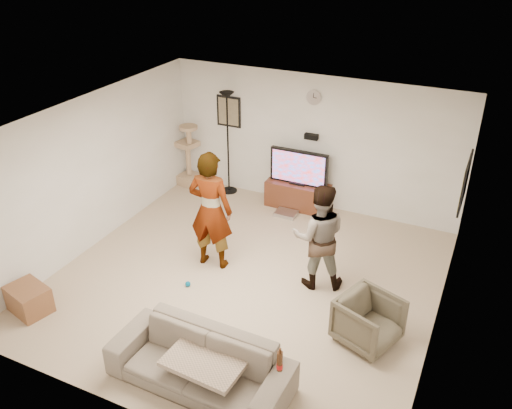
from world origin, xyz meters
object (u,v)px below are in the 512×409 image
at_px(floor_lamp, 228,144).
at_px(person_left, 211,210).
at_px(person_right, 319,237).
at_px(cat_tree, 188,155).
at_px(tv, 299,167).
at_px(side_table, 29,299).
at_px(tv_stand, 298,195).
at_px(sofa, 200,363).
at_px(beer_bottle, 280,361).
at_px(armchair, 368,321).

bearing_deg(floor_lamp, person_left, -67.93).
bearing_deg(person_right, cat_tree, -52.53).
bearing_deg(tv, side_table, -116.91).
bearing_deg(tv_stand, person_left, -102.67).
xyz_separation_m(floor_lamp, side_table, (-0.77, -4.48, -0.83)).
bearing_deg(cat_tree, sofa, -57.07).
xyz_separation_m(person_left, beer_bottle, (2.09, -2.24, -0.20)).
bearing_deg(tv_stand, person_right, -61.99).
distance_m(tv, person_left, 2.40).
bearing_deg(tv_stand, sofa, -82.85).
height_order(cat_tree, side_table, cat_tree).
distance_m(floor_lamp, cat_tree, 0.97).
height_order(armchair, side_table, armchair).
bearing_deg(sofa, cat_tree, 124.20).
distance_m(person_right, beer_bottle, 2.47).
bearing_deg(cat_tree, beer_bottle, -49.15).
bearing_deg(armchair, floor_lamp, 70.23).
bearing_deg(cat_tree, person_left, -51.41).
height_order(sofa, beer_bottle, beer_bottle).
bearing_deg(person_right, side_table, 12.83).
height_order(tv_stand, person_left, person_left).
height_order(floor_lamp, person_left, floor_lamp).
distance_m(tv, person_right, 2.42).
xyz_separation_m(person_left, side_table, (-1.73, -2.10, -0.76)).
relative_size(person_left, person_right, 1.17).
xyz_separation_m(floor_lamp, sofa, (2.06, -4.61, -0.70)).
height_order(cat_tree, person_right, person_right).
height_order(tv, armchair, tv).
bearing_deg(side_table, armchair, 17.65).
bearing_deg(sofa, tv_stand, 98.42).
height_order(tv_stand, side_table, tv_stand).
height_order(tv_stand, sofa, sofa).
bearing_deg(tv, floor_lamp, 178.51).
relative_size(armchair, side_table, 1.26).
distance_m(floor_lamp, armchair, 4.81).
bearing_deg(person_left, cat_tree, -56.26).
bearing_deg(beer_bottle, tv, 108.89).
height_order(tv_stand, tv, tv).
bearing_deg(side_table, tv, 63.09).
xyz_separation_m(floor_lamp, person_left, (0.96, -2.37, -0.06)).
distance_m(tv_stand, side_table, 4.98).
xyz_separation_m(tv_stand, side_table, (-2.25, -4.44, -0.06)).
relative_size(floor_lamp, beer_bottle, 8.15).
height_order(person_right, armchair, person_right).
relative_size(beer_bottle, armchair, 0.35).
xyz_separation_m(sofa, side_table, (-2.83, 0.13, -0.12)).
height_order(tv_stand, floor_lamp, floor_lamp).
distance_m(tv, armchair, 3.76).
bearing_deg(armchair, tv_stand, 55.73).
bearing_deg(floor_lamp, beer_bottle, -56.50).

